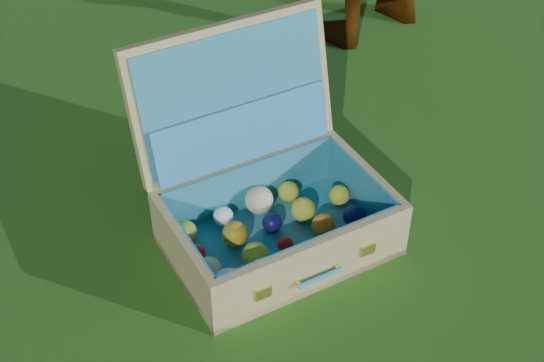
{
  "coord_description": "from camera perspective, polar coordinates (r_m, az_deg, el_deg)",
  "views": [
    {
      "loc": [
        -0.53,
        -1.51,
        1.41
      ],
      "look_at": [
        -0.18,
        -0.06,
        0.17
      ],
      "focal_mm": 50.0,
      "sensor_mm": 36.0,
      "label": 1
    }
  ],
  "objects": [
    {
      "name": "stray_ball",
      "position": [
        2.11,
        -8.28,
        -1.16
      ],
      "size": [
        0.08,
        0.08,
        0.08
      ],
      "primitive_type": "sphere",
      "color": "#3D64A0",
      "rests_on": "ground"
    },
    {
      "name": "suitcase",
      "position": [
        1.95,
        -0.74,
        -0.54
      ],
      "size": [
        0.66,
        0.62,
        0.52
      ],
      "rotation": [
        0.0,
        0.0,
        0.27
      ],
      "color": "tan",
      "rests_on": "ground"
    },
    {
      "name": "ground",
      "position": [
        2.14,
        4.33,
        -1.59
      ],
      "size": [
        60.0,
        60.0,
        0.0
      ],
      "primitive_type": "plane",
      "color": "#215114",
      "rests_on": "ground"
    }
  ]
}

